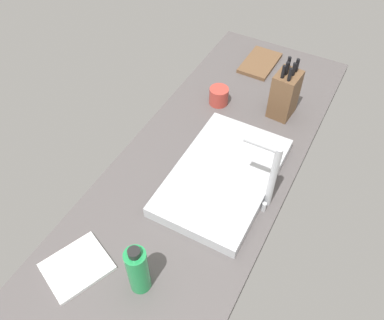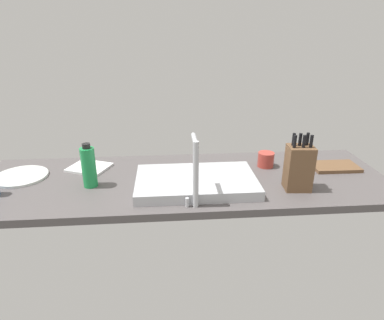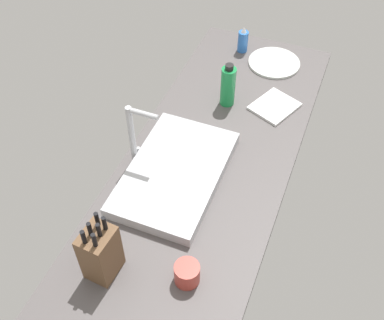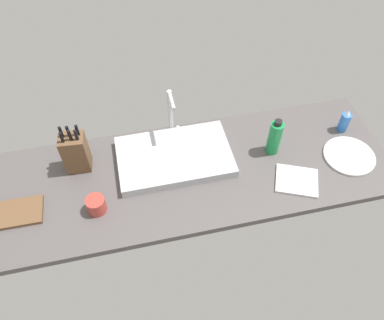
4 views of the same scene
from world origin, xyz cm
name	(u,v)px [view 1 (image 1 of 4)]	position (x,y,z in cm)	size (l,w,h in cm)	color
countertop_slab	(195,183)	(0.00, 0.00, 1.75)	(198.75, 64.71, 3.50)	#514C4C
sink_basin	(223,176)	(-4.77, 9.08, 5.84)	(54.99, 34.27, 4.68)	#B7BABF
faucet	(270,173)	(-2.71, 26.13, 19.85)	(5.50, 12.80, 28.27)	#B7BABF
knife_block	(285,94)	(-50.24, 15.16, 14.13)	(11.98, 10.19, 26.08)	brown
cutting_board	(260,63)	(-79.06, -6.15, 4.40)	(23.49, 14.42, 1.80)	brown
water_bottle	(138,270)	(43.93, 4.47, 13.17)	(6.51, 6.51, 20.81)	#1E8E47
dish_towel	(77,267)	(48.81, -16.29, 4.10)	(19.35, 16.39, 1.20)	white
coffee_mug	(219,96)	(-43.63, -11.56, 7.37)	(8.41, 8.41, 7.74)	#B23D33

